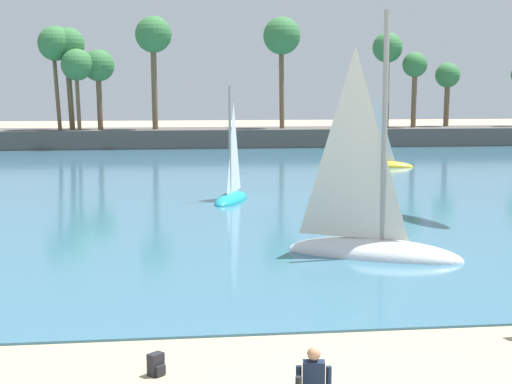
{
  "coord_description": "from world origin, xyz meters",
  "views": [
    {
      "loc": [
        -3.36,
        -10.71,
        5.56
      ],
      "look_at": [
        -0.75,
        10.1,
        2.78
      ],
      "focal_mm": 54.55,
      "sensor_mm": 36.0,
      "label": 1
    }
  ],
  "objects": [
    {
      "name": "sea",
      "position": [
        0.0,
        55.33,
        0.03
      ],
      "size": [
        220.0,
        98.25,
        0.06
      ],
      "primitive_type": "cube",
      "color": "#386B84",
      "rests_on": "ground"
    },
    {
      "name": "palm_headland",
      "position": [
        -0.2,
        64.46,
        3.11
      ],
      "size": [
        111.7,
        6.0,
        12.47
      ],
      "color": "#514C47",
      "rests_on": "ground"
    },
    {
      "name": "backpack_near_kite",
      "position": [
        -3.48,
        4.04,
        0.21
      ],
      "size": [
        0.37,
        0.37,
        0.44
      ],
      "color": "#232328",
      "rests_on": "ground"
    },
    {
      "name": "sailboat_mid_bay",
      "position": [
        12.43,
        43.13,
        0.63
      ],
      "size": [
        4.53,
        2.54,
        6.3
      ],
      "color": "yellow",
      "rests_on": "sea"
    },
    {
      "name": "sailboat_toward_headland",
      "position": [
        0.21,
        27.43,
        0.61
      ],
      "size": [
        2.66,
        4.38,
        6.09
      ],
      "color": "teal",
      "rests_on": "sea"
    },
    {
      "name": "sailboat_far_left",
      "position": [
        3.55,
        14.03,
        0.84
      ],
      "size": [
        6.06,
        4.43,
        8.62
      ],
      "color": "white",
      "rests_on": "sea"
    }
  ]
}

